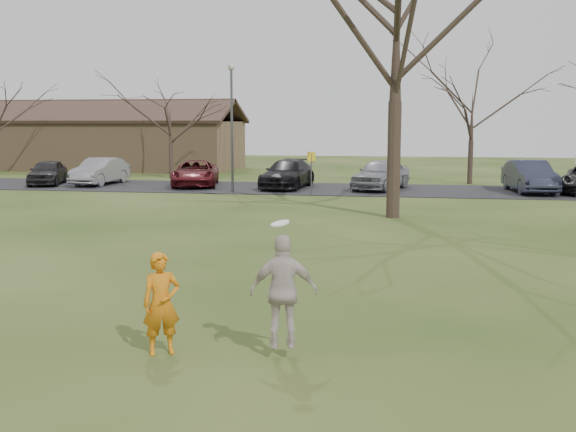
# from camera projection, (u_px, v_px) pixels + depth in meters

# --- Properties ---
(ground) EXTENTS (120.00, 120.00, 0.00)m
(ground) POSITION_uv_depth(u_px,v_px,m) (245.00, 344.00, 10.77)
(ground) COLOR #1E380F
(ground) RESTS_ON ground
(parking_strip) EXTENTS (62.00, 6.50, 0.04)m
(parking_strip) POSITION_uv_depth(u_px,v_px,m) (358.00, 189.00, 35.16)
(parking_strip) COLOR black
(parking_strip) RESTS_ON ground
(player_defender) EXTENTS (0.68, 0.60, 1.56)m
(player_defender) POSITION_uv_depth(u_px,v_px,m) (161.00, 304.00, 10.23)
(player_defender) COLOR orange
(player_defender) RESTS_ON ground
(car_0) EXTENTS (2.74, 4.35, 1.38)m
(car_0) POSITION_uv_depth(u_px,v_px,m) (48.00, 172.00, 37.59)
(car_0) COLOR black
(car_0) RESTS_ON parking_strip
(car_1) EXTENTS (1.79, 4.51, 1.46)m
(car_1) POSITION_uv_depth(u_px,v_px,m) (100.00, 171.00, 37.72)
(car_1) COLOR gray
(car_1) RESTS_ON parking_strip
(car_2) EXTENTS (3.31, 5.32, 1.37)m
(car_2) POSITION_uv_depth(u_px,v_px,m) (195.00, 173.00, 36.78)
(car_2) COLOR #5B151A
(car_2) RESTS_ON parking_strip
(car_3) EXTENTS (2.54, 5.21, 1.46)m
(car_3) POSITION_uv_depth(u_px,v_px,m) (287.00, 174.00, 35.73)
(car_3) COLOR black
(car_3) RESTS_ON parking_strip
(car_4) EXTENTS (3.23, 5.02, 1.59)m
(car_4) POSITION_uv_depth(u_px,v_px,m) (381.00, 174.00, 34.89)
(car_4) COLOR gray
(car_4) RESTS_ON parking_strip
(car_5) EXTENTS (2.18, 4.91, 1.57)m
(car_5) POSITION_uv_depth(u_px,v_px,m) (530.00, 176.00, 33.47)
(car_5) COLOR #282B3C
(car_5) RESTS_ON parking_strip
(catching_play) EXTENTS (1.05, 0.59, 1.92)m
(catching_play) POSITION_uv_depth(u_px,v_px,m) (284.00, 291.00, 9.98)
(catching_play) COLOR beige
(catching_play) RESTS_ON ground
(building) EXTENTS (20.60, 8.50, 5.14)m
(building) POSITION_uv_depth(u_px,v_px,m) (103.00, 143.00, 50.98)
(building) COLOR #8C6D4C
(building) RESTS_ON ground
(lamp_post) EXTENTS (0.34, 0.34, 6.27)m
(lamp_post) POSITION_uv_depth(u_px,v_px,m) (232.00, 112.00, 33.20)
(lamp_post) COLOR #47474C
(lamp_post) RESTS_ON ground
(sign_yellow) EXTENTS (0.35, 0.35, 2.08)m
(sign_yellow) POSITION_uv_depth(u_px,v_px,m) (311.00, 165.00, 32.38)
(sign_yellow) COLOR #47474C
(sign_yellow) RESTS_ON ground
(big_tree) EXTENTS (9.00, 9.00, 14.00)m
(big_tree) POSITION_uv_depth(u_px,v_px,m) (397.00, 22.00, 24.11)
(big_tree) COLOR #352821
(big_tree) RESTS_ON ground
(small_tree_row) EXTENTS (55.00, 5.90, 8.50)m
(small_tree_row) POSITION_uv_depth(u_px,v_px,m) (442.00, 115.00, 38.82)
(small_tree_row) COLOR #352821
(small_tree_row) RESTS_ON ground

